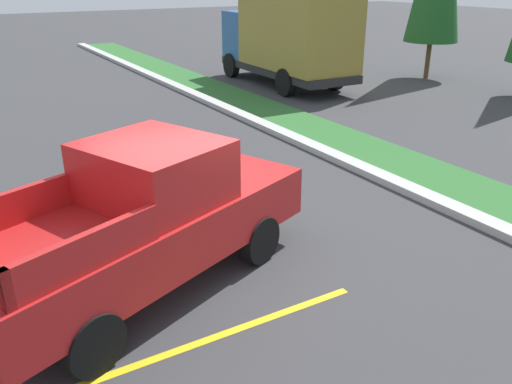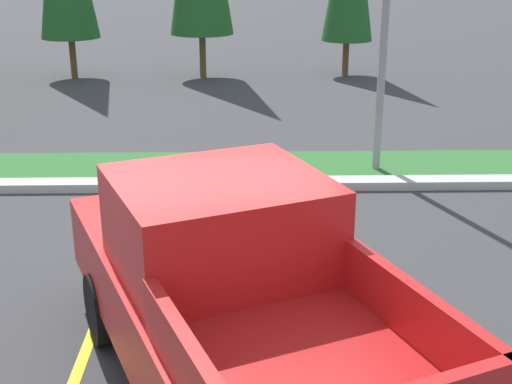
# 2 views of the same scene
# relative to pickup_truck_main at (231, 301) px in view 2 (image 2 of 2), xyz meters

# --- Properties ---
(ground_plane) EXTENTS (120.00, 120.00, 0.00)m
(ground_plane) POSITION_rel_pickup_truck_main_xyz_m (-0.21, 0.83, -1.04)
(ground_plane) COLOR #38383A
(curb_strip) EXTENTS (56.00, 0.40, 0.15)m
(curb_strip) POSITION_rel_pickup_truck_main_xyz_m (-0.21, 5.83, -0.97)
(curb_strip) COLOR #B2B2AD
(curb_strip) RESTS_ON ground
(grass_median) EXTENTS (56.00, 1.80, 0.06)m
(grass_median) POSITION_rel_pickup_truck_main_xyz_m (-0.21, 6.93, -1.01)
(grass_median) COLOR #2D662D
(grass_median) RESTS_ON ground
(pickup_truck_main) EXTENTS (3.74, 5.54, 2.10)m
(pickup_truck_main) POSITION_rel_pickup_truck_main_xyz_m (0.00, 0.00, 0.00)
(pickup_truck_main) COLOR black
(pickup_truck_main) RESTS_ON ground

